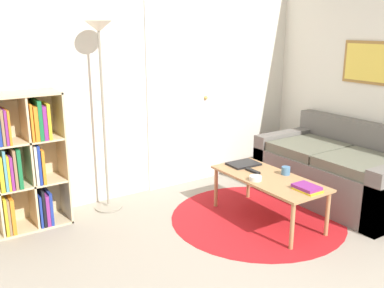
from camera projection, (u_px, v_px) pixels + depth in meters
name	position (u px, v px, depth m)	size (l,w,h in m)	color
wall_back	(144.00, 74.00, 4.45)	(7.02, 0.11, 2.60)	silver
wall_right	(380.00, 73.00, 4.40)	(0.08, 5.72, 2.60)	silver
rug	(257.00, 218.00, 4.07)	(1.63, 1.63, 0.01)	#B2191E
bookshelf	(7.00, 163.00, 3.68)	(0.91, 0.34, 1.22)	beige
floor_lamp	(100.00, 62.00, 3.91)	(0.26, 0.26, 1.82)	gray
couch	(340.00, 172.00, 4.49)	(0.89, 1.58, 0.79)	#66605B
coffee_table	(268.00, 181.00, 3.94)	(0.51, 1.12, 0.43)	#AD7F51
laptop	(243.00, 164.00, 4.27)	(0.31, 0.23, 0.02)	black
bowl	(255.00, 178.00, 3.83)	(0.11, 0.11, 0.04)	silver
book_stack_on_table	(307.00, 188.00, 3.60)	(0.17, 0.23, 0.04)	gold
cup	(286.00, 171.00, 3.98)	(0.08, 0.08, 0.08)	teal
remote	(253.00, 171.00, 4.06)	(0.05, 0.17, 0.02)	black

